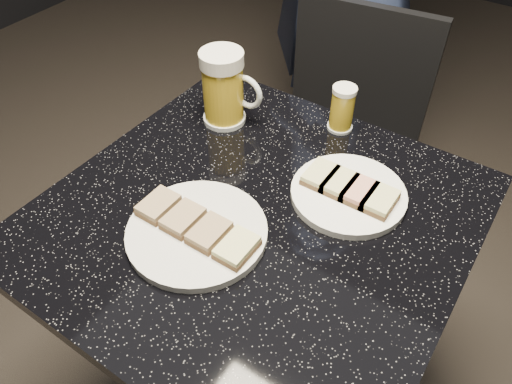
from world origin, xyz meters
TOP-DOWN VIEW (x-y plane):
  - plate_large at (-0.05, -0.10)m, footprint 0.24×0.24m
  - plate_small at (0.12, 0.13)m, footprint 0.21×0.21m
  - table at (0.00, 0.00)m, footprint 0.70×0.70m
  - beer_mug at (-0.21, 0.19)m, footprint 0.13×0.09m
  - beer_tumbler at (0.01, 0.30)m, footprint 0.05×0.05m
  - chair at (-0.08, 0.54)m, footprint 0.43×0.43m
  - canapes_on_plate_large at (-0.05, -0.10)m, footprint 0.22×0.07m
  - canapes_on_plate_small at (0.12, 0.13)m, footprint 0.17×0.07m

SIDE VIEW (x-z plane):
  - chair at x=-0.08m, z-range 0.07..0.93m
  - table at x=0.00m, z-range 0.13..0.88m
  - plate_large at x=-0.05m, z-range 0.75..0.76m
  - plate_small at x=0.12m, z-range 0.75..0.76m
  - canapes_on_plate_large at x=-0.05m, z-range 0.76..0.78m
  - canapes_on_plate_small at x=0.12m, z-range 0.76..0.78m
  - beer_tumbler at x=0.01m, z-range 0.75..0.85m
  - beer_mug at x=-0.21m, z-range 0.75..0.91m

